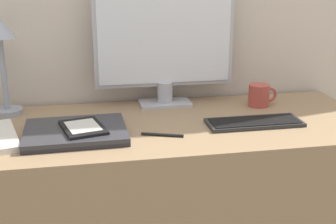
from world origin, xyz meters
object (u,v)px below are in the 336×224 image
(keyboard, at_px, (254,122))
(coffee_mug, at_px, (259,95))
(monitor, at_px, (165,38))
(laptop, at_px, (76,132))
(ereader, at_px, (83,127))
(desk_lamp, at_px, (1,47))
(pen, at_px, (162,135))

(keyboard, relative_size, coffee_mug, 2.89)
(monitor, xyz_separation_m, laptop, (-0.33, -0.27, -0.24))
(keyboard, bearing_deg, laptop, 179.87)
(monitor, bearing_deg, coffee_mug, -13.38)
(coffee_mug, bearing_deg, monitor, 166.62)
(monitor, relative_size, ereader, 2.70)
(keyboard, bearing_deg, coffee_mug, 64.74)
(desk_lamp, distance_m, coffee_mug, 0.93)
(coffee_mug, bearing_deg, laptop, -163.87)
(keyboard, bearing_deg, ereader, -178.99)
(monitor, distance_m, ereader, 0.47)
(monitor, relative_size, coffee_mug, 4.69)
(desk_lamp, height_order, coffee_mug, desk_lamp)
(laptop, distance_m, desk_lamp, 0.42)
(keyboard, height_order, coffee_mug, coffee_mug)
(monitor, distance_m, pen, 0.41)
(keyboard, relative_size, pen, 2.47)
(desk_lamp, distance_m, pen, 0.63)
(coffee_mug, height_order, pen, coffee_mug)
(pen, bearing_deg, ereader, 170.31)
(ereader, height_order, desk_lamp, desk_lamp)
(laptop, distance_m, pen, 0.27)
(desk_lamp, bearing_deg, keyboard, -17.94)
(keyboard, bearing_deg, pen, -170.94)
(keyboard, distance_m, pen, 0.32)
(monitor, height_order, pen, monitor)
(monitor, relative_size, pen, 4.02)
(keyboard, xyz_separation_m, laptop, (-0.58, 0.00, 0.01))
(keyboard, height_order, ereader, ereader)
(laptop, bearing_deg, desk_lamp, 131.78)
(monitor, distance_m, keyboard, 0.44)
(ereader, distance_m, desk_lamp, 0.43)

